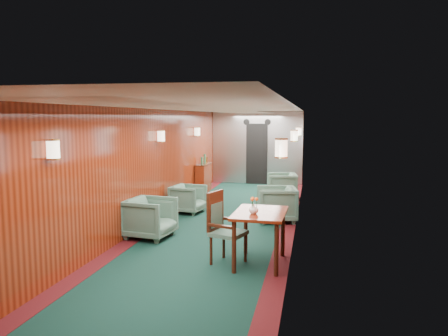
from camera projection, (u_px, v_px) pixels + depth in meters
name	position (u px, v px, depth m)	size (l,w,h in m)	color
room	(220.00, 146.00, 8.64)	(12.00, 12.10, 2.40)	black
bulkhead	(257.00, 148.00, 14.44)	(2.98, 0.17, 2.39)	#B7BBBF
windows_right	(296.00, 156.00, 8.61)	(0.02, 8.60, 0.80)	#B7B9BE
wall_sconces	(225.00, 137.00, 9.17)	(2.97, 7.97, 0.25)	#FFECC6
dining_table	(260.00, 220.00, 6.51)	(0.78, 1.09, 0.80)	maroon
side_chair	(222.00, 224.00, 6.60)	(0.60, 0.62, 1.09)	#1C4237
credenza	(203.00, 178.00, 12.87)	(0.30, 0.94, 1.12)	maroon
flower_vase	(254.00, 209.00, 6.35)	(0.14, 0.14, 0.14)	silver
armchair_left_near	(150.00, 218.00, 7.99)	(0.79, 0.81, 0.74)	#1C4237
armchair_left_far	(188.00, 199.00, 10.10)	(0.69, 0.71, 0.65)	#1C4237
armchair_right_near	(276.00, 204.00, 9.26)	(0.79, 0.82, 0.74)	#1C4237
armchair_right_far	(282.00, 186.00, 11.75)	(0.76, 0.78, 0.71)	#1C4237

